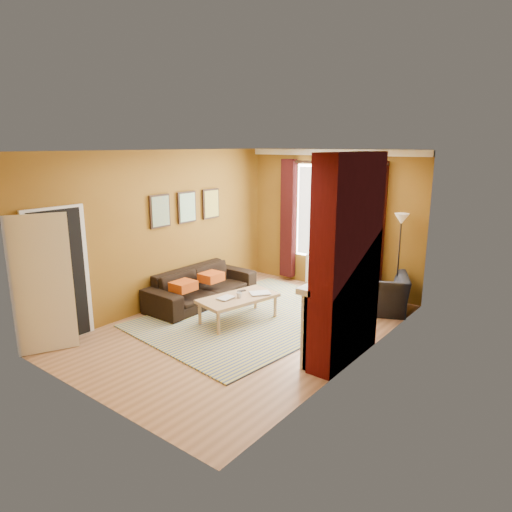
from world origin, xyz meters
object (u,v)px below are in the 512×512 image
at_px(floor_lamp, 400,234).
at_px(coffee_table, 238,299).
at_px(sofa, 202,286).
at_px(wicker_stool, 324,284).
at_px(armchair, 376,293).

bearing_deg(floor_lamp, coffee_table, -129.18).
relative_size(coffee_table, floor_lamp, 0.82).
relative_size(sofa, wicker_stool, 4.37).
height_order(sofa, coffee_table, sofa).
xyz_separation_m(armchair, wicker_stool, (-1.13, 0.18, -0.09)).
height_order(sofa, armchair, armchair).
height_order(armchair, wicker_stool, armchair).
xyz_separation_m(coffee_table, floor_lamp, (1.83, 2.24, 0.97)).
bearing_deg(coffee_table, sofa, 177.45).
xyz_separation_m(sofa, floor_lamp, (2.97, 1.94, 1.04)).
distance_m(armchair, floor_lamp, 1.11).
bearing_deg(floor_lamp, wicker_stool, -171.38).
xyz_separation_m(sofa, armchair, (2.75, 1.55, 0.02)).
bearing_deg(wicker_stool, coffee_table, -103.22).
bearing_deg(coffee_table, wicker_stool, 89.21).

